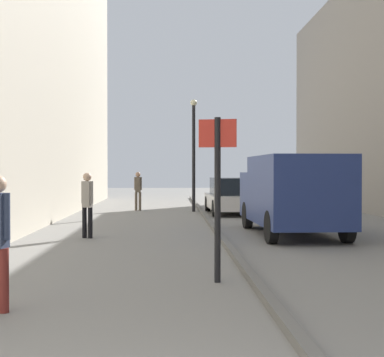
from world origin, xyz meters
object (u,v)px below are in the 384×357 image
object	(u,v)px
street_sign_post	(218,184)
pedestrian_main_foreground	(87,200)
delivery_van	(292,192)
pedestrian_mid_block	(138,188)
lamp_post	(194,147)
parked_car	(231,196)

from	to	relation	value
street_sign_post	pedestrian_main_foreground	bearing A→B (deg)	-49.50
delivery_van	street_sign_post	bearing A→B (deg)	-113.81
pedestrian_mid_block	lamp_post	xyz separation A→B (m)	(2.40, -0.74, 1.75)
parked_car	delivery_van	bearing A→B (deg)	-85.29
pedestrian_main_foreground	lamp_post	size ratio (longest dim) A/B	0.36
pedestrian_main_foreground	pedestrian_mid_block	size ratio (longest dim) A/B	1.01
pedestrian_mid_block	parked_car	distance (m)	4.33
parked_car	lamp_post	bearing A→B (deg)	139.79
delivery_van	lamp_post	xyz separation A→B (m)	(-2.31, 8.65, 1.55)
pedestrian_mid_block	delivery_van	size ratio (longest dim) A/B	0.33
pedestrian_mid_block	parked_car	bearing A→B (deg)	158.48
pedestrian_main_foreground	lamp_post	xyz separation A→B (m)	(3.15, 9.09, 1.74)
delivery_van	parked_car	bearing A→B (deg)	94.88
pedestrian_mid_block	pedestrian_main_foreground	bearing A→B (deg)	90.38
pedestrian_main_foreground	street_sign_post	size ratio (longest dim) A/B	0.65
pedestrian_main_foreground	lamp_post	bearing A→B (deg)	-87.49
delivery_van	street_sign_post	distance (m)	6.77
pedestrian_main_foreground	parked_car	xyz separation A→B (m)	(4.63, 7.92, -0.27)
parked_car	lamp_post	world-z (taller)	lamp_post
delivery_van	lamp_post	bearing A→B (deg)	103.48
pedestrian_main_foreground	pedestrian_mid_block	distance (m)	9.86
lamp_post	pedestrian_main_foreground	bearing A→B (deg)	-109.11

